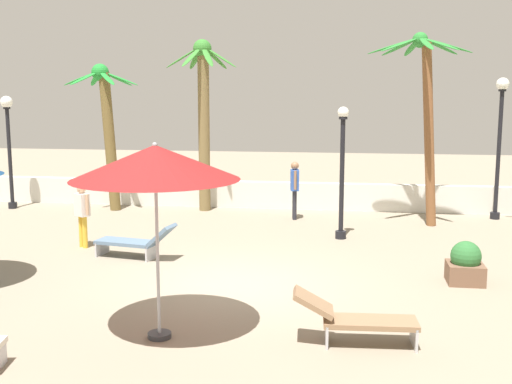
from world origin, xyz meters
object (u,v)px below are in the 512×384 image
patio_umbrella_2 (155,163)px  guest_1 (295,184)px  guest_0 (82,210)px  palm_tree_1 (204,108)px  lamp_post_2 (500,133)px  lounge_chair_0 (355,318)px  lamp_post_0 (9,137)px  lounge_chair_2 (136,241)px  palm_tree_0 (426,101)px  palm_tree_3 (107,120)px  planter (465,264)px  lamp_post_1 (342,169)px

patio_umbrella_2 → guest_1: patio_umbrella_2 is taller
guest_0 → patio_umbrella_2: bearing=-56.3°
patio_umbrella_2 → guest_1: bearing=82.5°
palm_tree_1 → patio_umbrella_2: bearing=-80.7°
lamp_post_2 → lounge_chair_0: size_ratio=2.21×
guest_0 → guest_1: (4.80, 4.23, 0.12)m
guest_1 → lamp_post_0: bearing=177.3°
palm_tree_1 → lounge_chair_2: 6.68m
palm_tree_0 → palm_tree_1: 6.76m
palm_tree_0 → palm_tree_1: (-6.62, 1.34, -0.23)m
lamp_post_0 → lounge_chair_0: 14.84m
lamp_post_0 → lounge_chair_2: (6.08, -5.44, -1.93)m
palm_tree_1 → lamp_post_2: (8.92, -0.10, -0.71)m
palm_tree_3 → lounge_chair_2: size_ratio=2.38×
palm_tree_3 → lounge_chair_0: size_ratio=2.45×
palm_tree_0 → planter: (0.27, -5.57, -3.13)m
lounge_chair_2 → lounge_chair_0: bearing=-41.4°
lamp_post_0 → lounge_chair_0: bearing=-41.6°
palm_tree_0 → planter: size_ratio=6.34×
palm_tree_3 → guest_0: palm_tree_3 is taller
guest_0 → palm_tree_0: bearing=24.8°
palm_tree_0 → palm_tree_1: bearing=168.5°
lounge_chair_2 → planter: planter is taller
lamp_post_0 → lamp_post_2: bearing=1.8°
lamp_post_0 → guest_0: size_ratio=2.34×
lounge_chair_0 → guest_1: size_ratio=1.10×
lamp_post_0 → guest_0: bearing=-46.2°
lounge_chair_0 → guest_0: 8.31m
lounge_chair_0 → lamp_post_2: bearing=67.7°
lamp_post_2 → lounge_chair_0: lamp_post_2 is taller
lamp_post_0 → palm_tree_3: bearing=4.0°
planter → guest_1: bearing=123.6°
planter → palm_tree_1: bearing=134.9°
lamp_post_0 → guest_0: 6.61m
lounge_chair_2 → palm_tree_3: bearing=116.6°
lounge_chair_2 → lamp_post_2: bearing=33.0°
lamp_post_2 → guest_0: 12.02m
patio_umbrella_2 → palm_tree_3: palm_tree_3 is taller
palm_tree_0 → planter: palm_tree_0 is taller
lamp_post_1 → lounge_chair_0: bearing=-87.4°
palm_tree_0 → lounge_chair_2: bearing=-145.6°
palm_tree_3 → lamp_post_1: palm_tree_3 is taller
lounge_chair_0 → planter: 4.09m
palm_tree_3 → planter: bearing=-33.4°
planter → lamp_post_2: bearing=73.4°
palm_tree_0 → palm_tree_1: palm_tree_0 is taller
lamp_post_1 → lamp_post_2: bearing=35.8°
lounge_chair_0 → guest_0: size_ratio=1.22×
palm_tree_3 → lounge_chair_2: palm_tree_3 is taller
patio_umbrella_2 → palm_tree_0: size_ratio=0.56×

